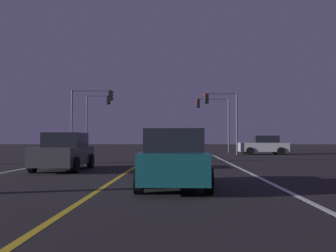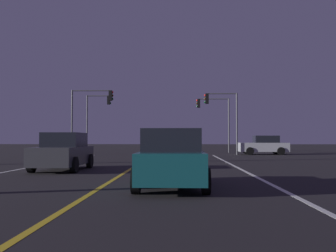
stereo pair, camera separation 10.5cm
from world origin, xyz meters
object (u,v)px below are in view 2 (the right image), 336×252
(car_oncoming, at_px, (63,152))
(car_crossing_side, at_px, (264,145))
(traffic_light_near_right, at_px, (221,109))
(traffic_light_near_left, at_px, (92,106))
(traffic_light_far_right, at_px, (213,112))
(car_lead_same_lane, at_px, (172,159))
(traffic_light_far_left, at_px, (98,111))

(car_oncoming, height_order, car_crossing_side, same)
(traffic_light_near_right, bearing_deg, traffic_light_near_left, 0.00)
(car_crossing_side, bearing_deg, traffic_light_far_right, -47.21)
(car_crossing_side, height_order, traffic_light_near_left, traffic_light_near_left)
(car_crossing_side, bearing_deg, car_lead_same_lane, 71.60)
(traffic_light_near_left, height_order, traffic_light_far_right, traffic_light_near_left)
(car_lead_same_lane, bearing_deg, car_crossing_side, -18.40)
(car_oncoming, relative_size, traffic_light_near_right, 0.79)
(car_oncoming, xyz_separation_m, car_lead_same_lane, (5.05, -6.00, 0.00))
(car_crossing_side, relative_size, car_lead_same_lane, 1.00)
(traffic_light_near_right, bearing_deg, car_oncoming, 61.45)
(car_oncoming, xyz_separation_m, traffic_light_near_right, (8.92, 16.39, 3.21))
(car_oncoming, height_order, traffic_light_far_left, traffic_light_far_left)
(car_oncoming, relative_size, traffic_light_near_left, 0.75)
(car_oncoming, distance_m, traffic_light_far_right, 23.79)
(car_oncoming, bearing_deg, traffic_light_far_right, 158.34)
(traffic_light_near_left, relative_size, traffic_light_far_left, 0.97)
(car_lead_same_lane, bearing_deg, car_oncoming, 40.09)
(car_lead_same_lane, relative_size, traffic_light_near_left, 0.75)
(car_oncoming, distance_m, traffic_light_near_right, 18.93)
(traffic_light_near_left, bearing_deg, traffic_light_near_right, 0.00)
(traffic_light_near_right, xyz_separation_m, traffic_light_far_left, (-12.12, 5.50, 0.29))
(traffic_light_far_right, xyz_separation_m, traffic_light_far_left, (-11.90, 0.00, 0.20))
(traffic_light_near_left, distance_m, traffic_light_far_left, 5.53)
(car_oncoming, xyz_separation_m, traffic_light_near_left, (-2.58, 16.39, 3.47))
(car_lead_same_lane, bearing_deg, traffic_light_near_left, 18.82)
(car_oncoming, bearing_deg, traffic_light_near_right, 151.45)
(car_crossing_side, relative_size, traffic_light_near_left, 0.75)
(traffic_light_near_right, distance_m, traffic_light_far_left, 13.31)
(traffic_light_near_right, distance_m, traffic_light_far_right, 5.51)
(car_oncoming, height_order, traffic_light_near_right, traffic_light_near_right)
(traffic_light_near_left, bearing_deg, car_lead_same_lane, -71.18)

